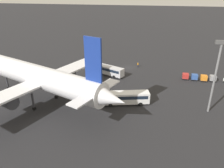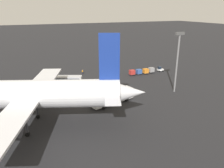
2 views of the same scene
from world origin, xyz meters
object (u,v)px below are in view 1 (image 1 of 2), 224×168
(cargo_cart_grey, at_px, (213,78))
(cargo_cart_red, at_px, (185,76))
(shuttle_bus_near, at_px, (107,69))
(cargo_cart_blue, at_px, (194,77))
(worker_person, at_px, (138,65))
(shuttle_bus_far, at_px, (125,97))
(cargo_cart_orange, at_px, (204,78))
(airplane, at_px, (38,77))

(cargo_cart_grey, bearing_deg, cargo_cart_red, 0.16)
(shuttle_bus_near, bearing_deg, cargo_cart_red, -153.84)
(cargo_cart_blue, bearing_deg, cargo_cart_grey, -178.11)
(shuttle_bus_near, distance_m, cargo_cart_red, 26.30)
(worker_person, relative_size, cargo_cart_red, 0.84)
(worker_person, height_order, cargo_cart_red, cargo_cart_red)
(cargo_cart_grey, bearing_deg, shuttle_bus_far, 38.68)
(cargo_cart_grey, distance_m, cargo_cart_orange, 2.86)
(cargo_cart_orange, bearing_deg, shuttle_bus_near, 1.10)
(cargo_cart_orange, bearing_deg, cargo_cart_blue, -5.47)
(cargo_cart_red, bearing_deg, shuttle_bus_far, 50.18)
(cargo_cart_red, bearing_deg, airplane, 32.08)
(airplane, bearing_deg, cargo_cart_blue, -128.74)
(airplane, xyz_separation_m, cargo_cart_grey, (-46.98, -24.16, -6.11))
(shuttle_bus_far, bearing_deg, cargo_cart_blue, -149.85)
(cargo_cart_grey, distance_m, cargo_cart_red, 8.47)
(shuttle_bus_near, xyz_separation_m, worker_person, (-9.79, -10.07, -1.06))
(cargo_cart_orange, bearing_deg, cargo_cart_red, -4.39)
(cargo_cart_blue, distance_m, cargo_cart_red, 2.83)
(shuttle_bus_far, relative_size, cargo_cart_grey, 6.19)
(airplane, bearing_deg, cargo_cart_red, -126.78)
(cargo_cart_grey, xyz_separation_m, cargo_cart_red, (8.47, 0.02, 0.00))
(shuttle_bus_near, height_order, cargo_cart_blue, shuttle_bus_near)
(shuttle_bus_near, relative_size, cargo_cart_blue, 6.22)
(shuttle_bus_far, xyz_separation_m, cargo_cart_blue, (-19.77, -20.16, -0.77))
(shuttle_bus_near, xyz_separation_m, shuttle_bus_far, (-9.32, 19.28, 0.03))
(cargo_cart_red, bearing_deg, cargo_cart_grey, -179.84)
(cargo_cart_orange, height_order, cargo_cart_red, same)
(shuttle_bus_near, bearing_deg, worker_person, -110.33)
(shuttle_bus_near, relative_size, shuttle_bus_far, 1.00)
(airplane, height_order, cargo_cart_orange, airplane)
(shuttle_bus_far, relative_size, cargo_cart_blue, 6.19)
(shuttle_bus_near, height_order, shuttle_bus_far, shuttle_bus_far)
(worker_person, relative_size, cargo_cart_orange, 0.84)
(cargo_cart_blue, xyz_separation_m, cargo_cart_red, (2.82, -0.16, 0.00))
(airplane, distance_m, shuttle_bus_far, 22.54)
(cargo_cart_grey, relative_size, cargo_cart_orange, 1.00)
(airplane, bearing_deg, cargo_cart_grey, -131.64)
(airplane, relative_size, cargo_cart_orange, 23.74)
(worker_person, height_order, cargo_cart_grey, cargo_cart_grey)
(cargo_cart_red, bearing_deg, shuttle_bus_near, 2.28)
(shuttle_bus_near, xyz_separation_m, cargo_cart_grey, (-34.74, -1.07, -0.74))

